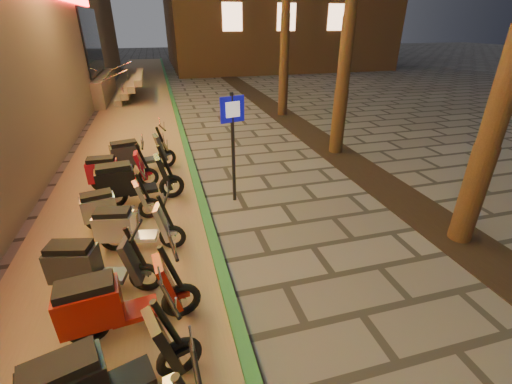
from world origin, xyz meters
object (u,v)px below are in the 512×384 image
object	(u,v)px
scooter_12	(136,155)
scooter_7	(91,265)
scooter_6	(114,303)
scooter_8	(129,228)
pedestrian_sign	(233,134)
scooter_9	(112,206)
scooter_10	(130,182)
scooter_5	(98,379)
scooter_11	(114,171)

from	to	relation	value
scooter_12	scooter_7	bearing A→B (deg)	-109.29
scooter_6	scooter_8	size ratio (longest dim) A/B	1.14
pedestrian_sign	scooter_9	xyz separation A→B (m)	(-2.55, -0.47, -1.12)
scooter_10	scooter_12	bearing A→B (deg)	80.90
scooter_10	scooter_12	world-z (taller)	scooter_10
scooter_6	scooter_9	distance (m)	2.84
scooter_8	scooter_5	bearing A→B (deg)	-81.58
pedestrian_sign	scooter_10	size ratio (longest dim) A/B	1.31
scooter_7	pedestrian_sign	bearing A→B (deg)	55.40
scooter_6	scooter_8	xyz separation A→B (m)	(0.08, 1.90, -0.06)
scooter_11	scooter_7	bearing A→B (deg)	-89.58
scooter_6	scooter_7	distance (m)	1.01
scooter_9	scooter_7	bearing A→B (deg)	-105.62
scooter_5	scooter_10	world-z (taller)	scooter_10
scooter_11	scooter_12	distance (m)	1.10
scooter_11	scooter_12	size ratio (longest dim) A/B	0.94
scooter_7	scooter_9	world-z (taller)	scooter_7
scooter_7	scooter_10	world-z (taller)	scooter_10
scooter_10	scooter_7	bearing A→B (deg)	-106.13
scooter_6	scooter_11	xyz separation A→B (m)	(-0.40, 4.56, -0.04)
pedestrian_sign	scooter_7	distance (m)	3.71
scooter_10	scooter_6	bearing A→B (deg)	-97.83
scooter_5	pedestrian_sign	bearing A→B (deg)	45.40
pedestrian_sign	scooter_7	size ratio (longest dim) A/B	1.52
scooter_6	scooter_9	bearing A→B (deg)	89.08
scooter_9	scooter_12	xyz separation A→B (m)	(0.37, 2.73, 0.07)
scooter_6	scooter_8	distance (m)	1.90
scooter_5	scooter_8	distance (m)	2.93
pedestrian_sign	scooter_7	xyz separation A→B (m)	(-2.65, -2.36, -1.08)
scooter_8	scooter_11	world-z (taller)	scooter_11
scooter_9	scooter_11	world-z (taller)	scooter_11
scooter_12	pedestrian_sign	bearing A→B (deg)	-59.65
pedestrian_sign	scooter_5	world-z (taller)	pedestrian_sign
scooter_8	pedestrian_sign	bearing A→B (deg)	43.78
pedestrian_sign	scooter_12	xyz separation A→B (m)	(-2.18, 2.27, -1.05)
scooter_7	scooter_8	size ratio (longest dim) A/B	1.05
scooter_6	scooter_12	distance (m)	5.56
scooter_10	scooter_12	distance (m)	1.88
scooter_6	scooter_10	world-z (taller)	scooter_10
scooter_5	scooter_9	distance (m)	3.86
scooter_5	scooter_12	xyz separation A→B (m)	(0.13, 6.58, -0.01)
scooter_7	scooter_12	bearing A→B (deg)	97.87
scooter_5	scooter_9	xyz separation A→B (m)	(-0.24, 3.85, -0.08)
scooter_8	scooter_9	xyz separation A→B (m)	(-0.38, 0.93, -0.02)
scooter_10	scooter_11	distance (m)	0.98
scooter_9	scooter_12	size ratio (longest dim) A/B	0.87
pedestrian_sign	scooter_12	bearing A→B (deg)	119.37
scooter_7	scooter_8	world-z (taller)	scooter_7
pedestrian_sign	scooter_8	distance (m)	2.81
scooter_8	scooter_11	distance (m)	2.71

